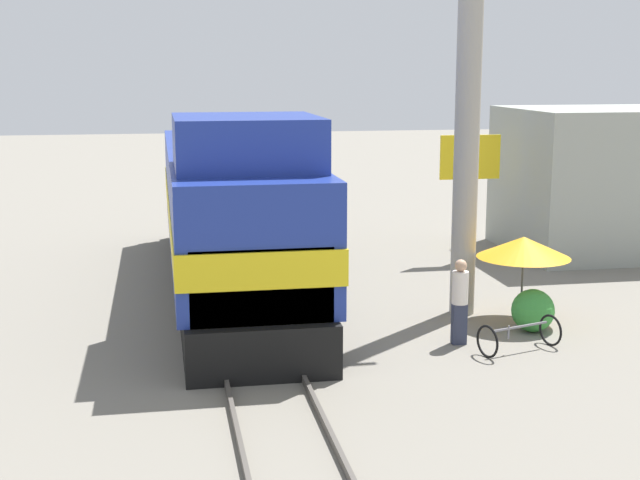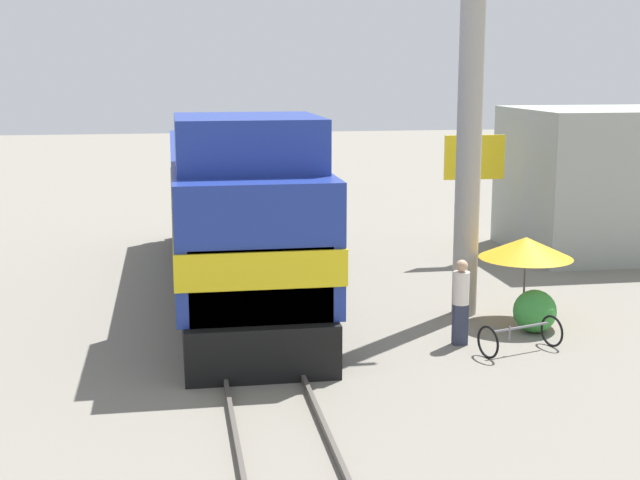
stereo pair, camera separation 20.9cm
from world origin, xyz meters
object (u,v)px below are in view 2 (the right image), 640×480
person_bystander (461,298)px  bicycle (520,336)px  billboard_sign (474,167)px  vendor_umbrella (526,248)px  utility_pole (471,82)px  locomotive (235,216)px

person_bystander → bicycle: size_ratio=0.99×
billboard_sign → vendor_umbrella: bearing=-98.8°
utility_pole → person_bystander: (-0.86, -2.30, -4.42)m
locomotive → utility_pole: utility_pole is taller
billboard_sign → person_bystander: (-3.00, -7.95, -1.83)m
vendor_umbrella → person_bystander: (-1.99, -1.43, -0.73)m
locomotive → billboard_sign: (7.32, 2.68, 0.82)m
vendor_umbrella → billboard_sign: (1.01, 6.52, 1.10)m
utility_pole → billboard_sign: size_ratio=2.85×
locomotive → billboard_sign: size_ratio=3.96×
bicycle → vendor_umbrella: bearing=138.6°
utility_pole → billboard_sign: bearing=69.3°
billboard_sign → bicycle: 9.23m
locomotive → vendor_umbrella: size_ratio=7.02×
person_bystander → vendor_umbrella: bearing=35.7°
locomotive → person_bystander: (4.32, -5.28, -1.00)m
locomotive → billboard_sign: 7.84m
locomotive → vendor_umbrella: locomotive is taller
utility_pole → vendor_umbrella: (1.13, -0.87, -3.69)m
locomotive → vendor_umbrella: (6.31, -3.85, -0.27)m
billboard_sign → person_bystander: size_ratio=2.07×
locomotive → person_bystander: bearing=-50.7°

